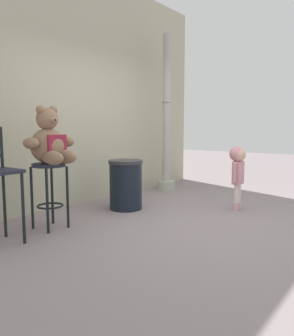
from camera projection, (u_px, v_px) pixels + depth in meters
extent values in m
plane|color=gray|center=(196.00, 223.00, 4.29)|extent=(24.00, 24.00, 0.00)
cube|color=#B2AE92|center=(75.00, 88.00, 5.38)|extent=(6.15, 0.30, 3.62)
cylinder|color=#1D1F2E|center=(49.00, 165.00, 4.00)|extent=(0.39, 0.39, 0.04)
cylinder|color=black|center=(47.00, 201.00, 3.85)|extent=(0.03, 0.03, 0.74)
cylinder|color=black|center=(68.00, 197.00, 4.08)|extent=(0.03, 0.03, 0.74)
cylinder|color=black|center=(32.00, 198.00, 4.02)|extent=(0.03, 0.03, 0.74)
cylinder|color=black|center=(52.00, 194.00, 4.25)|extent=(0.03, 0.03, 0.74)
torus|color=black|center=(50.00, 206.00, 4.06)|extent=(0.31, 0.31, 0.02)
sphere|color=#88684E|center=(48.00, 146.00, 3.98)|extent=(0.41, 0.41, 0.41)
cube|color=maroon|center=(57.00, 145.00, 3.88)|extent=(0.25, 0.03, 0.24)
sphere|color=#88684E|center=(47.00, 119.00, 3.94)|extent=(0.25, 0.25, 0.25)
ellipsoid|color=#8D6654|center=(53.00, 120.00, 3.88)|extent=(0.11, 0.08, 0.07)
sphere|color=black|center=(55.00, 120.00, 3.86)|extent=(0.03, 0.03, 0.03)
sphere|color=#88684E|center=(40.00, 110.00, 3.86)|extent=(0.10, 0.10, 0.10)
sphere|color=#88684E|center=(53.00, 110.00, 4.00)|extent=(0.10, 0.10, 0.10)
ellipsoid|color=#88684E|center=(31.00, 143.00, 3.76)|extent=(0.14, 0.23, 0.13)
ellipsoid|color=#88684E|center=(66.00, 142.00, 4.15)|extent=(0.14, 0.23, 0.13)
ellipsoid|color=#88684E|center=(52.00, 158.00, 3.80)|extent=(0.14, 0.35, 0.16)
ellipsoid|color=#88684E|center=(65.00, 157.00, 3.95)|extent=(0.14, 0.35, 0.16)
cylinder|color=#D7A2AB|center=(236.00, 207.00, 4.94)|extent=(0.08, 0.08, 0.11)
cylinder|color=silver|center=(236.00, 194.00, 4.92)|extent=(0.06, 0.06, 0.28)
cylinder|color=#D7A2AB|center=(238.00, 206.00, 5.02)|extent=(0.08, 0.08, 0.11)
cylinder|color=silver|center=(239.00, 193.00, 4.99)|extent=(0.06, 0.06, 0.28)
cube|color=#D49099|center=(238.00, 173.00, 4.92)|extent=(0.19, 0.11, 0.33)
cylinder|color=#D49099|center=(235.00, 172.00, 4.82)|extent=(0.05, 0.05, 0.28)
cylinder|color=#D49099|center=(241.00, 171.00, 5.02)|extent=(0.05, 0.05, 0.28)
sphere|color=#D8B293|center=(239.00, 155.00, 4.89)|extent=(0.20, 0.20, 0.20)
sphere|color=pink|center=(237.00, 154.00, 4.90)|extent=(0.22, 0.22, 0.22)
cylinder|color=black|center=(126.00, 186.00, 5.02)|extent=(0.47, 0.47, 0.67)
cylinder|color=#2D2D33|center=(126.00, 162.00, 4.98)|extent=(0.50, 0.50, 0.05)
cylinder|color=#A3AA94|center=(166.00, 185.00, 6.56)|extent=(0.34, 0.34, 0.18)
cylinder|color=#AFA89D|center=(167.00, 109.00, 6.38)|extent=(0.14, 0.14, 2.70)
torus|color=#ADA89E|center=(167.00, 102.00, 6.37)|extent=(0.19, 0.19, 0.04)
cylinder|color=black|center=(23.00, 209.00, 3.52)|extent=(0.03, 0.03, 0.74)
cylinder|color=black|center=(4.00, 204.00, 3.73)|extent=(0.03, 0.03, 0.74)
cylinder|color=black|center=(2.00, 147.00, 3.65)|extent=(0.03, 0.03, 0.43)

